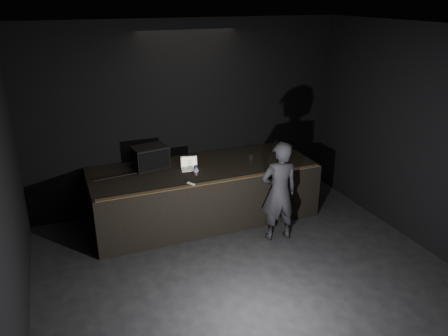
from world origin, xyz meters
name	(u,v)px	position (x,y,z in m)	size (l,w,h in m)	color
ground	(272,307)	(0.00, 0.00, 0.00)	(7.00, 7.00, 0.00)	black
room_walls	(279,166)	(0.00, 0.00, 2.02)	(6.10, 7.10, 3.52)	black
stage_riser	(203,192)	(0.00, 2.73, 0.50)	(4.00, 1.50, 1.00)	black
riser_lip	(217,181)	(0.00, 2.02, 1.01)	(3.92, 0.10, 0.01)	brown
stage_monitor	(150,157)	(-0.87, 3.06, 1.20)	(0.65, 0.52, 0.39)	black
cable	(121,176)	(-1.43, 2.84, 1.01)	(0.02, 0.02, 0.96)	black
laptop	(189,166)	(-0.25, 2.75, 1.05)	(0.34, 0.31, 0.20)	white
beer_can	(196,170)	(-0.23, 2.44, 1.08)	(0.07, 0.07, 0.17)	silver
plastic_cup	(251,158)	(0.92, 2.68, 1.06)	(0.09, 0.09, 0.11)	white
wii_remote	(191,184)	(-0.44, 2.08, 1.01)	(0.03, 0.15, 0.03)	white
person	(279,192)	(0.91, 1.56, 0.86)	(0.63, 0.41, 1.72)	black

